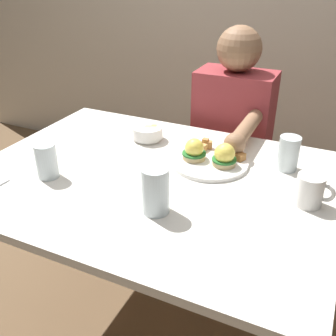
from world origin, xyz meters
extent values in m
plane|color=brown|center=(0.00, 0.00, 0.00)|extent=(6.00, 6.00, 0.00)
cube|color=white|center=(0.00, 0.00, 0.73)|extent=(1.20, 0.90, 0.03)
cube|color=#3F7F51|center=(0.00, -0.40, 0.74)|extent=(1.20, 0.06, 0.00)
cube|color=#3F7F51|center=(0.00, 0.40, 0.74)|extent=(1.20, 0.06, 0.00)
cube|color=brown|center=(-0.55, 0.40, 0.36)|extent=(0.06, 0.06, 0.71)
cube|color=brown|center=(0.55, 0.40, 0.36)|extent=(0.06, 0.06, 0.71)
cylinder|color=white|center=(0.15, 0.16, 0.75)|extent=(0.27, 0.27, 0.01)
cylinder|color=tan|center=(0.09, 0.15, 0.76)|extent=(0.08, 0.08, 0.02)
cylinder|color=#286B2D|center=(0.09, 0.15, 0.78)|extent=(0.08, 0.08, 0.01)
sphere|color=#F7DB56|center=(0.09, 0.15, 0.80)|extent=(0.07, 0.07, 0.07)
cylinder|color=tan|center=(0.20, 0.15, 0.76)|extent=(0.08, 0.08, 0.02)
cylinder|color=#286B2D|center=(0.20, 0.15, 0.78)|extent=(0.08, 0.08, 0.01)
sphere|color=#F7DB56|center=(0.20, 0.15, 0.80)|extent=(0.07, 0.07, 0.07)
cube|color=#B77A42|center=(0.10, 0.25, 0.77)|extent=(0.02, 0.02, 0.04)
cube|color=#AD7038|center=(0.24, 0.20, 0.77)|extent=(0.04, 0.04, 0.02)
cube|color=#B77A42|center=(0.23, 0.21, 0.77)|extent=(0.02, 0.02, 0.02)
cube|color=#B77A42|center=(0.11, 0.25, 0.77)|extent=(0.03, 0.03, 0.03)
cube|color=tan|center=(0.10, 0.22, 0.77)|extent=(0.03, 0.03, 0.02)
cube|color=tan|center=(0.22, 0.22, 0.77)|extent=(0.03, 0.03, 0.03)
cylinder|color=white|center=(-0.15, 0.25, 0.74)|extent=(0.10, 0.10, 0.01)
cylinder|color=white|center=(-0.15, 0.25, 0.77)|extent=(0.12, 0.12, 0.04)
cube|color=#B7E093|center=(-0.17, 0.26, 0.78)|extent=(0.03, 0.03, 0.02)
cube|color=#B7E093|center=(-0.15, 0.26, 0.78)|extent=(0.03, 0.03, 0.02)
cube|color=#F4DB66|center=(-0.15, 0.25, 0.77)|extent=(0.03, 0.03, 0.03)
cube|color=#F4DB66|center=(-0.14, 0.27, 0.77)|extent=(0.03, 0.03, 0.03)
cube|color=#F4DB66|center=(-0.13, 0.27, 0.78)|extent=(0.03, 0.03, 0.02)
cube|color=#F4A85B|center=(-0.14, 0.24, 0.78)|extent=(0.03, 0.03, 0.03)
cylinder|color=white|center=(0.49, 0.04, 0.79)|extent=(0.08, 0.08, 0.09)
cylinder|color=black|center=(0.49, 0.04, 0.83)|extent=(0.07, 0.07, 0.01)
torus|color=white|center=(0.54, 0.04, 0.79)|extent=(0.06, 0.02, 0.06)
cylinder|color=silver|center=(0.40, 0.23, 0.80)|extent=(0.07, 0.07, 0.12)
cylinder|color=silver|center=(0.40, 0.23, 0.77)|extent=(0.06, 0.06, 0.06)
cylinder|color=silver|center=(0.11, -0.18, 0.81)|extent=(0.08, 0.08, 0.14)
cylinder|color=silver|center=(0.11, -0.18, 0.79)|extent=(0.07, 0.07, 0.11)
cylinder|color=silver|center=(-0.31, -0.15, 0.80)|extent=(0.07, 0.07, 0.12)
cylinder|color=silver|center=(-0.31, -0.15, 0.79)|extent=(0.06, 0.06, 0.09)
cylinder|color=#33333D|center=(0.00, 0.53, 0.23)|extent=(0.11, 0.11, 0.45)
cylinder|color=#33333D|center=(0.18, 0.53, 0.23)|extent=(0.11, 0.11, 0.45)
cube|color=#993338|center=(0.09, 0.63, 0.70)|extent=(0.34, 0.20, 0.50)
sphere|color=#936B4C|center=(0.09, 0.63, 1.04)|extent=(0.19, 0.19, 0.19)
cylinder|color=#936B4C|center=(0.21, 0.38, 0.80)|extent=(0.06, 0.30, 0.06)
sphere|color=#936B4C|center=(0.21, 0.23, 0.80)|extent=(0.08, 0.08, 0.08)
camera|label=1|loc=(0.53, -1.00, 1.38)|focal=41.60mm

